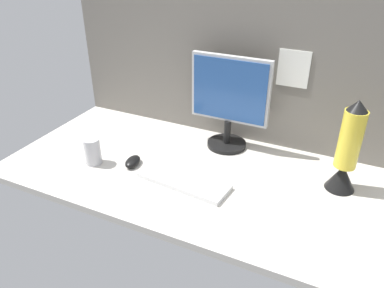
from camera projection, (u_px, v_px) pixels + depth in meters
The scene contains 7 objects.
ground_plane at pixel (218, 178), 155.05cm from camera, with size 180.00×80.00×3.00cm, color beige.
cubicle_wall_back at pixel (252, 69), 167.06cm from camera, with size 180.00×5.50×68.11cm.
monitor at pixel (229, 100), 164.87cm from camera, with size 35.68×18.00×42.50cm.
keyboard at pixel (184, 181), 148.93cm from camera, with size 37.00×13.00×2.00cm, color silver.
mouse at pixel (133, 162), 160.25cm from camera, with size 5.60×9.60×3.40cm, color black.
mug_steel at pixel (93, 151), 159.51cm from camera, with size 6.91×6.91×11.79cm.
lava_lamp at pixel (347, 154), 138.93cm from camera, with size 11.32×11.32×37.03cm.
Camera 1 is at (45.38, -120.28, 86.96)cm, focal length 35.08 mm.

